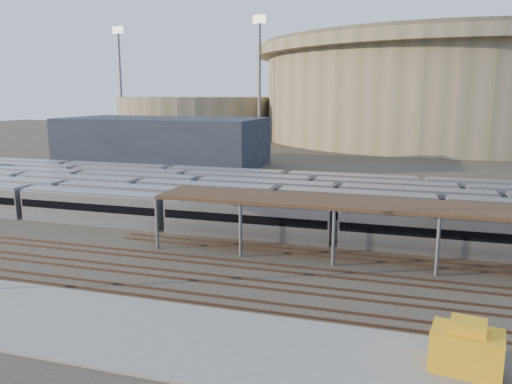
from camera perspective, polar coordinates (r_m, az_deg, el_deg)
The scene contains 12 objects.
ground at distance 45.81m, azimuth -2.98°, elevation -7.78°, with size 420.00×420.00×0.00m, color #383026.
apron at distance 35.68m, azimuth -19.42°, elevation -13.91°, with size 50.00×9.00×0.20m, color gray.
subway_trains at distance 62.15m, azimuth 3.92°, elevation -1.03°, with size 128.90×23.90×3.60m.
inspection_shed at distance 46.34m, azimuth 25.39°, elevation -2.24°, with size 60.30×6.00×5.30m.
empty_tracks at distance 41.40m, azimuth -5.37°, elevation -9.78°, with size 170.00×9.62×0.18m.
stadium at distance 181.02m, azimuth 20.55°, elevation 10.90°, with size 124.00×124.00×32.50m.
secondary_arena at distance 186.59m, azimuth -6.80°, elevation 8.58°, with size 56.00×56.00×14.00m, color gray.
service_building at distance 108.39m, azimuth -10.58°, elevation 5.69°, with size 42.00×20.00×10.00m, color #1E232D.
floodlight_0 at distance 157.38m, azimuth 0.38°, elevation 13.19°, with size 4.00×1.00×38.40m.
floodlight_1 at distance 189.33m, azimuth -15.26°, elevation 12.45°, with size 4.00×1.00×38.40m.
floodlight_3 at distance 202.35m, azimuth 10.13°, elevation 12.54°, with size 4.00×1.00×38.40m.
yellow_equipment at distance 30.16m, azimuth 22.90°, elevation -16.36°, with size 3.62×2.26×2.26m, color orange.
Camera 1 is at (14.88, -40.73, 14.78)m, focal length 35.00 mm.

